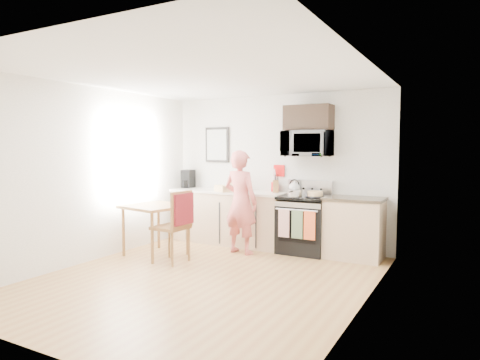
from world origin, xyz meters
The scene contains 28 objects.
floor centered at (0.00, 0.00, 0.00)m, with size 4.60×4.60×0.00m, color #9B6A3C.
back_wall centered at (0.00, 2.30, 1.30)m, with size 4.00×0.04×2.60m, color beige.
front_wall centered at (0.00, -2.30, 1.30)m, with size 4.00×0.04×2.60m, color beige.
left_wall centered at (-2.00, 0.00, 1.30)m, with size 0.04×4.60×2.60m, color beige.
right_wall centered at (2.00, 0.00, 1.30)m, with size 0.04×4.60×2.60m, color beige.
ceiling centered at (0.00, 0.00, 2.60)m, with size 4.00×4.60×0.04m, color white.
window centered at (-1.96, 0.80, 1.55)m, with size 0.06×1.40×1.50m.
cabinet_left centered at (-0.80, 2.00, 0.45)m, with size 2.10×0.60×0.90m, color tan.
countertop_left centered at (-0.80, 2.00, 0.92)m, with size 2.14×0.64×0.04m, color beige.
cabinet_right centered at (1.43, 2.00, 0.45)m, with size 0.84×0.60×0.90m, color tan.
countertop_right centered at (1.43, 2.00, 0.92)m, with size 0.88×0.64×0.04m, color black.
range centered at (0.63, 1.98, 0.44)m, with size 0.76×0.70×1.16m.
microwave centered at (0.63, 2.08, 1.76)m, with size 0.76×0.51×0.42m, color #B5B4B9.
upper_cabinet centered at (0.63, 2.12, 2.18)m, with size 0.76×0.35×0.40m, color black.
wall_art centered at (-1.20, 2.28, 1.75)m, with size 0.50×0.04×0.65m.
wall_trivet centered at (0.05, 2.28, 1.30)m, with size 0.20×0.02×0.20m, color #B20F0F.
person centered at (-0.25, 1.45, 0.83)m, with size 0.60×0.40×1.66m, color #C64336.
dining_table centered at (-1.36, 0.68, 0.71)m, with size 0.87×0.87×0.80m.
chair centered at (-0.75, 0.47, 0.69)m, with size 0.52×0.47×1.07m.
knife_block centered at (0.08, 2.08, 1.05)m, with size 0.10×0.13×0.21m, color brown.
utensil_crock centered at (0.00, 2.22, 1.10)m, with size 0.13×0.13×0.39m.
fruit_bowl centered at (-0.54, 2.14, 0.98)m, with size 0.25×0.25×0.10m.
milk_carton centered at (-0.72, 1.96, 1.06)m, with size 0.09×0.09×0.25m, color tan.
coffee_maker centered at (-1.75, 2.10, 1.10)m, with size 0.21×0.29×0.34m.
bread_bag centered at (-0.80, 1.78, 0.99)m, with size 0.30×0.14×0.11m, color tan.
cake centered at (0.84, 1.88, 0.97)m, with size 0.29×0.29×0.10m.
kettle centered at (0.38, 2.16, 1.03)m, with size 0.20×0.20×0.25m.
pot centered at (0.54, 1.78, 0.98)m, with size 0.22×0.37×0.11m.
Camera 1 is at (3.00, -4.50, 1.68)m, focal length 32.00 mm.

